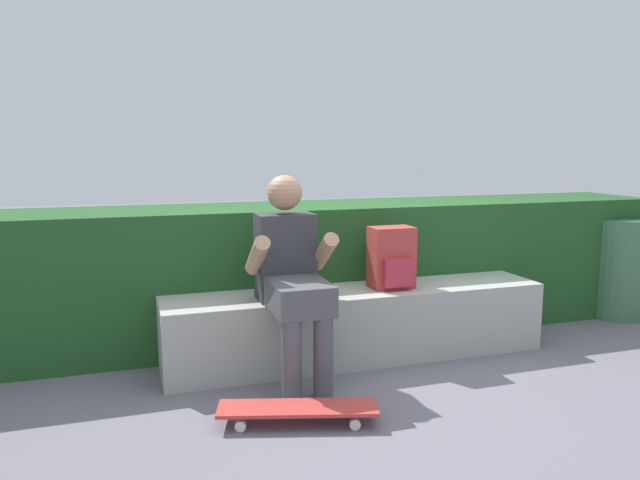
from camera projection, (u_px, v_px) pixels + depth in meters
The scene contains 7 objects.
ground_plane at pixel (377, 375), 3.68m from camera, with size 24.00×24.00×0.00m, color slate.
bench_main at pixel (357, 324), 3.95m from camera, with size 2.50×0.48×0.46m.
person_skater at pixel (292, 271), 3.52m from camera, with size 0.49×0.62×1.21m.
skateboard_near_person at pixel (298, 409), 3.03m from camera, with size 0.82×0.42×0.09m.
backpack_on_bench at pixel (392, 259), 3.95m from camera, with size 0.28×0.23×0.40m.
hedge_row at pixel (268, 272), 4.34m from camera, with size 6.22×0.76×0.95m.
trash_bin at pixel (619, 267), 4.92m from camera, with size 0.49×0.49×0.80m.
Camera 1 is at (-1.42, -3.22, 1.38)m, focal length 34.02 mm.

